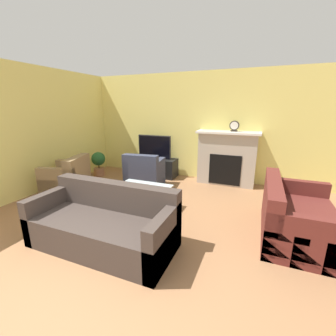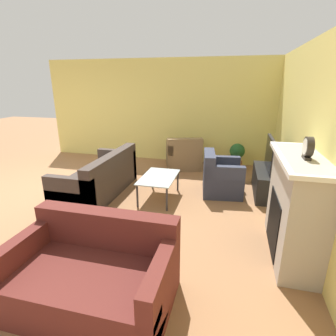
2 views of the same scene
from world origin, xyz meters
name	(u,v)px [view 1 (image 1 of 2)]	position (x,y,z in m)	size (l,w,h in m)	color
ground_plane	(38,331)	(0.00, 0.00, 0.00)	(20.00, 20.00, 0.00)	#936642
wall_back	(195,127)	(0.00, 4.79, 1.35)	(8.77, 0.06, 2.70)	#EADB72
wall_left	(32,131)	(-2.91, 2.38, 1.35)	(0.06, 7.76, 2.70)	#EADB72
fireplace	(227,157)	(0.88, 4.53, 0.67)	(1.47, 0.50, 1.30)	#B2A899
tv_stand	(155,167)	(-1.02, 4.44, 0.25)	(1.22, 0.47, 0.50)	black
tv	(154,147)	(-1.02, 4.44, 0.81)	(0.94, 0.06, 0.62)	#232328
couch_sectional	(104,225)	(-0.26, 1.27, 0.29)	(1.97, 0.87, 0.82)	#3D332D
couch_loveseat	(295,218)	(2.18, 2.50, 0.29)	(0.97, 1.57, 0.82)	#5B231E
armchair_by_window	(68,180)	(-2.25, 2.56, 0.30)	(0.99, 1.04, 0.82)	#8C704C
armchair_accent	(144,174)	(-0.87, 3.56, 0.31)	(0.90, 0.83, 0.82)	#33384C
coffee_table	(143,189)	(-0.31, 2.46, 0.40)	(0.98, 0.61, 0.44)	#333338
potted_plant	(99,162)	(-2.47, 3.87, 0.38)	(0.37, 0.37, 0.66)	#AD704C
mantel_clock	(234,126)	(1.00, 4.54, 1.42)	(0.22, 0.07, 0.25)	#28231E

